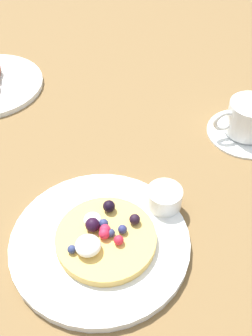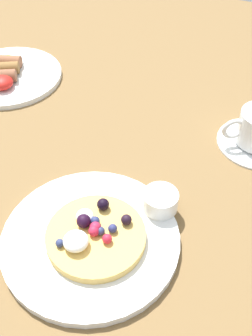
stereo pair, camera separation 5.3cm
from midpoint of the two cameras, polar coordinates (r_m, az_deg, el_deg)
ground_plane at (r=67.45cm, az=-9.55°, el=-3.32°), size 197.63×158.02×3.00cm
pancake_plate at (r=58.19cm, az=-6.31°, el=-10.40°), size 25.08×25.08×1.34cm
pancake_with_berries at (r=56.55cm, az=-5.78°, el=-9.76°), size 13.85×13.85×3.42cm
syrup_ramekin at (r=60.00cm, az=2.87°, el=-4.23°), size 5.20×5.20×2.97cm
coffee_saucer at (r=76.60cm, az=14.44°, el=4.83°), size 13.80×13.80×0.75cm
coffee_cup at (r=74.40cm, az=14.79°, el=6.81°), size 10.00×7.78×5.92cm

